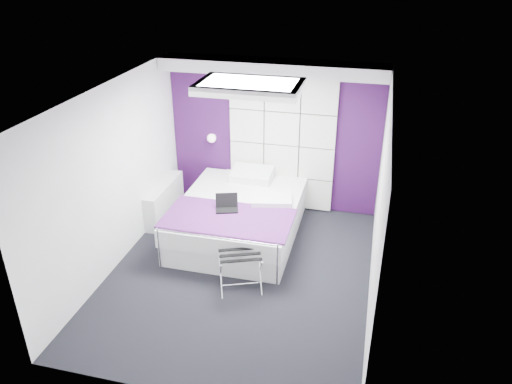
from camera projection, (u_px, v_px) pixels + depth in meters
The scene contains 15 objects.
floor at pixel (240, 273), 7.09m from camera, with size 4.40×4.40×0.00m, color black.
ceiling at pixel (237, 94), 5.93m from camera, with size 4.40×4.40×0.00m, color white.
wall_back at pixel (274, 135), 8.42m from camera, with size 3.60×3.60×0.00m, color silver.
wall_left at pixel (113, 178), 6.90m from camera, with size 4.40×4.40×0.00m, color silver.
wall_right at pixel (379, 208), 6.12m from camera, with size 4.40×4.40×0.00m, color silver.
accent_wall at pixel (274, 136), 8.41m from camera, with size 3.58×0.02×2.58m, color #340E3F.
soffit at pixel (272, 67), 7.66m from camera, with size 3.58×0.50×0.20m, color silver.
headboard at pixel (282, 145), 8.39m from camera, with size 1.80×0.08×2.30m, color silver, non-canonical shape.
skylight at pixel (249, 86), 6.47m from camera, with size 1.36×0.86×0.12m, color white, non-canonical shape.
wall_lamp at pixel (212, 137), 8.56m from camera, with size 0.15×0.15×0.15m, color white.
radiator at pixel (164, 201), 8.45m from camera, with size 0.22×1.20×0.60m, color silver.
bed at pixel (239, 217), 7.88m from camera, with size 1.87×2.27×0.79m.
nightstand at pixel (237, 175), 8.72m from camera, with size 0.47×0.36×0.05m, color silver.
luggage_rack at pixel (240, 271), 6.68m from camera, with size 0.55×0.40×0.54m.
laptop at pixel (228, 205), 7.45m from camera, with size 0.33×0.24×0.24m.
Camera 1 is at (1.63, -5.59, 4.21)m, focal length 35.00 mm.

